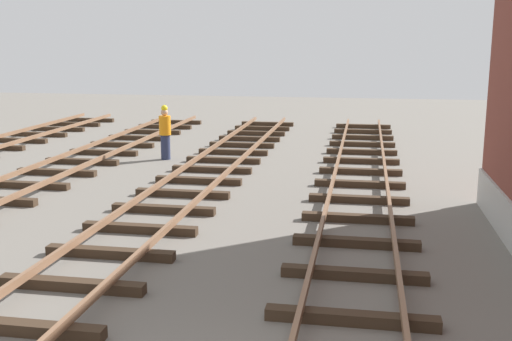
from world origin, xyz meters
name	(u,v)px	position (x,y,z in m)	size (l,w,h in m)	color
track_worker_foreground	(165,133)	(-5.50, 15.19, 0.93)	(0.40, 0.40, 1.87)	#262D4C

